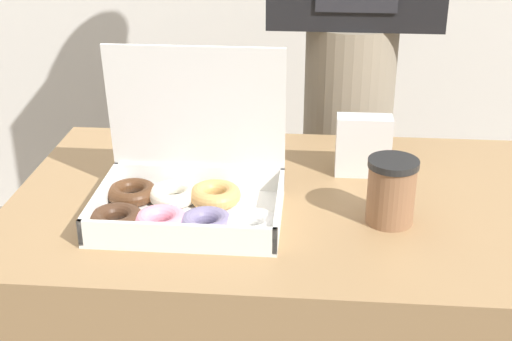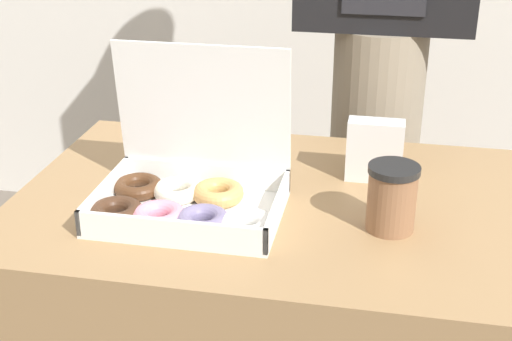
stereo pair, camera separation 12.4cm
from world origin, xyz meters
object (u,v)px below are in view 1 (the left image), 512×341
Objects in this scene: coffee_cup at (391,191)px; napkin_holder at (363,146)px; donut_box at (185,196)px; person_customer at (354,13)px.

napkin_holder reaches higher than coffee_cup.
napkin_holder is (-0.04, 0.20, 0.00)m from coffee_cup.
napkin_holder is at bearing 33.32° from donut_box.
napkin_holder is 0.49m from person_customer.
napkin_holder is (0.32, 0.21, 0.02)m from donut_box.
donut_box is at bearing -114.84° from person_customer.
coffee_cup is at bearing -79.25° from napkin_holder.
donut_box reaches higher than napkin_holder.
person_customer is (0.31, 0.68, 0.19)m from donut_box.
donut_box is 3.09× the size of coffee_cup.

